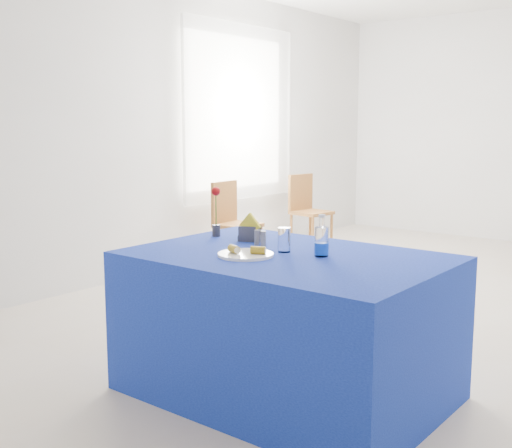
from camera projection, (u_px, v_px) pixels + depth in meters
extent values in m
plane|color=beige|center=(412.00, 308.00, 5.02)|extent=(7.00, 7.00, 0.00)
plane|color=silver|center=(182.00, 127.00, 6.34)|extent=(0.00, 7.00, 7.00)
cube|color=white|center=(236.00, 113.00, 6.92)|extent=(0.04, 1.50, 1.60)
cube|color=white|center=(241.00, 113.00, 6.88)|extent=(0.04, 1.75, 1.85)
cylinder|color=white|center=(246.00, 255.00, 3.27)|extent=(0.29, 0.29, 0.01)
cylinder|color=white|center=(284.00, 240.00, 3.37)|extent=(0.07, 0.07, 0.13)
cylinder|color=slate|center=(263.00, 239.00, 3.54)|extent=(0.03, 0.03, 0.08)
cylinder|color=slate|center=(257.00, 238.00, 3.57)|extent=(0.03, 0.03, 0.08)
cube|color=navy|center=(286.00, 325.00, 3.38)|extent=(1.60, 1.10, 0.76)
cylinder|color=white|center=(322.00, 242.00, 3.26)|extent=(0.07, 0.07, 0.15)
cylinder|color=blue|center=(322.00, 248.00, 3.27)|extent=(0.07, 0.07, 0.06)
cylinder|color=white|center=(322.00, 222.00, 3.25)|extent=(0.03, 0.03, 0.05)
cylinder|color=silver|center=(322.00, 216.00, 3.24)|extent=(0.03, 0.03, 0.01)
cube|color=#3C3B41|center=(250.00, 238.00, 3.68)|extent=(0.14, 0.10, 0.03)
cube|color=#39393E|center=(249.00, 234.00, 3.66)|extent=(0.12, 0.06, 0.09)
cube|color=#3C3D42|center=(251.00, 233.00, 3.70)|extent=(0.12, 0.06, 0.09)
cube|color=yellow|center=(250.00, 226.00, 3.67)|extent=(0.15, 0.02, 0.15)
cylinder|color=#2A292F|center=(216.00, 231.00, 3.85)|extent=(0.05, 0.05, 0.07)
cylinder|color=#18621C|center=(216.00, 212.00, 3.83)|extent=(0.01, 0.01, 0.22)
sphere|color=#AC0B0D|center=(216.00, 191.00, 3.81)|extent=(0.05, 0.05, 0.05)
cylinder|color=#96612B|center=(241.00, 251.00, 6.23)|extent=(0.03, 0.03, 0.41)
cylinder|color=#96612B|center=(261.00, 246.00, 6.49)|extent=(0.03, 0.03, 0.41)
cylinder|color=#96612B|center=(215.00, 248.00, 6.42)|extent=(0.03, 0.03, 0.41)
cylinder|color=#96612B|center=(235.00, 243.00, 6.68)|extent=(0.03, 0.03, 0.41)
cube|color=#96612B|center=(238.00, 225.00, 6.42)|extent=(0.40, 0.40, 0.04)
cube|color=#96612B|center=(224.00, 202.00, 6.49)|extent=(0.06, 0.39, 0.42)
cylinder|color=#96612B|center=(313.00, 235.00, 7.16)|extent=(0.03, 0.03, 0.41)
cylinder|color=#96612B|center=(331.00, 232.00, 7.39)|extent=(0.03, 0.03, 0.41)
cylinder|color=#96612B|center=(291.00, 231.00, 7.39)|extent=(0.03, 0.03, 0.41)
cylinder|color=#96612B|center=(310.00, 228.00, 7.62)|extent=(0.03, 0.03, 0.41)
cube|color=#96612B|center=(312.00, 213.00, 7.36)|extent=(0.43, 0.43, 0.04)
cube|color=#96612B|center=(301.00, 192.00, 7.45)|extent=(0.09, 0.38, 0.42)
cylinder|color=yellow|center=(234.00, 249.00, 3.28)|extent=(0.08, 0.07, 0.04)
cylinder|color=beige|center=(237.00, 250.00, 3.24)|extent=(0.02, 0.03, 0.03)
cylinder|color=yellow|center=(258.00, 250.00, 3.25)|extent=(0.08, 0.07, 0.04)
cylinder|color=beige|center=(265.00, 250.00, 3.24)|extent=(0.02, 0.03, 0.03)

